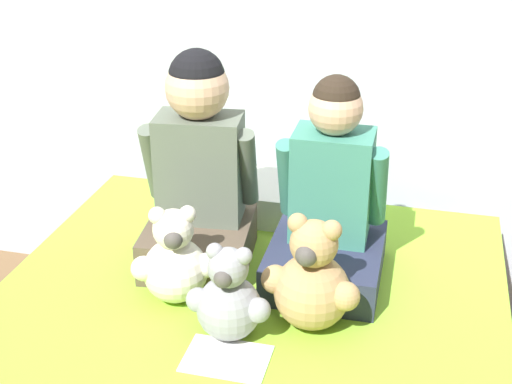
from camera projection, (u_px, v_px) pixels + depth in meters
name	position (u px, v px, depth m)	size (l,w,h in m)	color
child_on_left	(199.00, 173.00, 2.09)	(0.35, 0.36, 0.65)	brown
child_on_right	(330.00, 205.00, 2.03)	(0.32, 0.39, 0.60)	#282D47
teddy_bear_held_by_left_child	(175.00, 261.00, 1.95)	(0.23, 0.18, 0.29)	silver
teddy_bear_held_by_right_child	(312.00, 281.00, 1.83)	(0.26, 0.20, 0.32)	tan
teddy_bear_between_children	(230.00, 299.00, 1.80)	(0.22, 0.17, 0.27)	#939399
pillow_at_headboard	(286.00, 200.00, 2.44)	(0.52, 0.28, 0.11)	silver
sign_card	(227.00, 358.00, 1.76)	(0.21, 0.15, 0.00)	white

